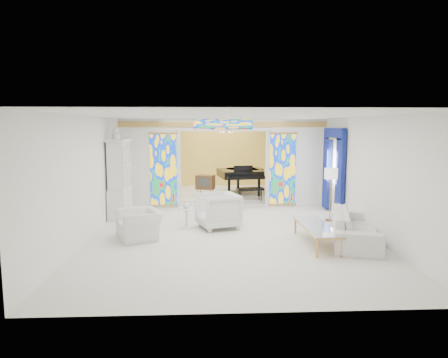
{
  "coord_description": "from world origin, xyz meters",
  "views": [
    {
      "loc": [
        -0.6,
        -11.57,
        2.73
      ],
      "look_at": [
        -0.06,
        0.2,
        1.19
      ],
      "focal_mm": 32.0,
      "sensor_mm": 36.0,
      "label": 1
    }
  ],
  "objects_px": {
    "armchair_left": "(139,225)",
    "grand_piano": "(242,173)",
    "coffee_table": "(316,227)",
    "armchair_right": "(218,211)",
    "tv_console": "(205,182)",
    "sofa": "(355,227)",
    "china_cabinet": "(120,179)"
  },
  "relations": [
    {
      "from": "china_cabinet",
      "to": "grand_piano",
      "type": "relative_size",
      "value": 0.89
    },
    {
      "from": "armchair_right",
      "to": "coffee_table",
      "type": "distance_m",
      "value": 2.8
    },
    {
      "from": "armchair_right",
      "to": "grand_piano",
      "type": "bearing_deg",
      "value": 148.04
    },
    {
      "from": "armchair_right",
      "to": "coffee_table",
      "type": "bearing_deg",
      "value": 34.71
    },
    {
      "from": "coffee_table",
      "to": "armchair_left",
      "type": "bearing_deg",
      "value": 170.59
    },
    {
      "from": "armchair_right",
      "to": "coffee_table",
      "type": "xyz_separation_m",
      "value": [
        2.25,
        -1.67,
        -0.06
      ]
    },
    {
      "from": "sofa",
      "to": "grand_piano",
      "type": "relative_size",
      "value": 0.84
    },
    {
      "from": "china_cabinet",
      "to": "armchair_left",
      "type": "bearing_deg",
      "value": -68.86
    },
    {
      "from": "grand_piano",
      "to": "tv_console",
      "type": "relative_size",
      "value": 4.01
    },
    {
      "from": "armchair_left",
      "to": "grand_piano",
      "type": "relative_size",
      "value": 0.36
    },
    {
      "from": "china_cabinet",
      "to": "coffee_table",
      "type": "height_order",
      "value": "china_cabinet"
    },
    {
      "from": "coffee_table",
      "to": "grand_piano",
      "type": "distance_m",
      "value": 6.45
    },
    {
      "from": "china_cabinet",
      "to": "coffee_table",
      "type": "xyz_separation_m",
      "value": [
        5.18,
        -3.21,
        -0.75
      ]
    },
    {
      "from": "armchair_right",
      "to": "tv_console",
      "type": "bearing_deg",
      "value": 165.83
    },
    {
      "from": "armchair_left",
      "to": "tv_console",
      "type": "distance_m",
      "value": 5.47
    },
    {
      "from": "armchair_left",
      "to": "coffee_table",
      "type": "height_order",
      "value": "armchair_left"
    },
    {
      "from": "china_cabinet",
      "to": "tv_console",
      "type": "bearing_deg",
      "value": 46.14
    },
    {
      "from": "coffee_table",
      "to": "tv_console",
      "type": "distance_m",
      "value": 6.46
    },
    {
      "from": "sofa",
      "to": "china_cabinet",
      "type": "bearing_deg",
      "value": 80.49
    },
    {
      "from": "china_cabinet",
      "to": "sofa",
      "type": "xyz_separation_m",
      "value": [
        6.17,
        -3.06,
        -0.79
      ]
    },
    {
      "from": "coffee_table",
      "to": "tv_console",
      "type": "height_order",
      "value": "tv_console"
    },
    {
      "from": "armchair_right",
      "to": "grand_piano",
      "type": "distance_m",
      "value": 4.81
    },
    {
      "from": "armchair_left",
      "to": "armchair_right",
      "type": "bearing_deg",
      "value": 92.76
    },
    {
      "from": "sofa",
      "to": "tv_console",
      "type": "height_order",
      "value": "tv_console"
    },
    {
      "from": "grand_piano",
      "to": "tv_console",
      "type": "xyz_separation_m",
      "value": [
        -1.43,
        -0.41,
        -0.28
      ]
    },
    {
      "from": "armchair_right",
      "to": "sofa",
      "type": "xyz_separation_m",
      "value": [
        3.23,
        -1.51,
        -0.1
      ]
    },
    {
      "from": "armchair_left",
      "to": "grand_piano",
      "type": "height_order",
      "value": "grand_piano"
    },
    {
      "from": "tv_console",
      "to": "sofa",
      "type": "bearing_deg",
      "value": -39.8
    },
    {
      "from": "china_cabinet",
      "to": "armchair_right",
      "type": "relative_size",
      "value": 2.59
    },
    {
      "from": "armchair_right",
      "to": "tv_console",
      "type": "xyz_separation_m",
      "value": [
        -0.34,
        4.24,
        0.2
      ]
    },
    {
      "from": "armchair_left",
      "to": "sofa",
      "type": "distance_m",
      "value": 5.22
    },
    {
      "from": "armchair_left",
      "to": "sofa",
      "type": "relative_size",
      "value": 0.42
    }
  ]
}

